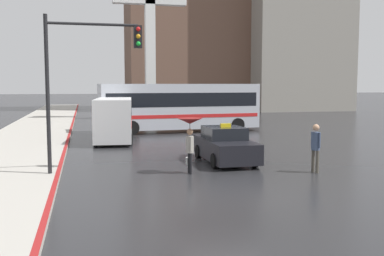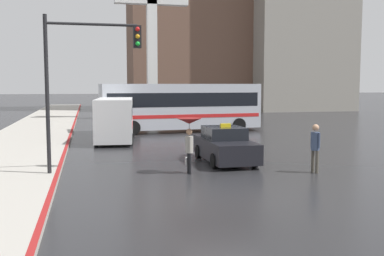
# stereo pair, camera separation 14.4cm
# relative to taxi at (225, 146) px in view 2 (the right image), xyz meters

# --- Properties ---
(ground_plane) EXTENTS (300.00, 300.00, 0.00)m
(ground_plane) POSITION_rel_taxi_xyz_m (-1.76, -5.58, -0.69)
(ground_plane) COLOR #262628
(taxi) EXTENTS (1.91, 4.17, 1.66)m
(taxi) POSITION_rel_taxi_xyz_m (0.00, 0.00, 0.00)
(taxi) COLOR black
(taxi) RESTS_ON ground_plane
(ambulance_van) EXTENTS (2.59, 5.94, 2.50)m
(ambulance_van) POSITION_rel_taxi_xyz_m (-4.16, 8.18, 0.69)
(ambulance_van) COLOR silver
(ambulance_van) RESTS_ON ground_plane
(city_bus) EXTENTS (11.26, 3.28, 3.35)m
(city_bus) POSITION_rel_taxi_xyz_m (0.68, 12.57, 1.17)
(city_bus) COLOR #B2B7C1
(city_bus) RESTS_ON ground_plane
(pedestrian_with_umbrella) EXTENTS (0.93, 0.93, 2.07)m
(pedestrian_with_umbrella) POSITION_rel_taxi_xyz_m (-2.05, -2.11, 0.92)
(pedestrian_with_umbrella) COLOR black
(pedestrian_with_umbrella) RESTS_ON ground_plane
(pedestrian_man) EXTENTS (0.39, 0.47, 1.84)m
(pedestrian_man) POSITION_rel_taxi_xyz_m (2.58, -3.04, 0.41)
(pedestrian_man) COLOR #4C473D
(pedestrian_man) RESTS_ON ground_plane
(traffic_light) EXTENTS (3.39, 0.38, 5.73)m
(traffic_light) POSITION_rel_taxi_xyz_m (-5.75, -1.72, 3.28)
(traffic_light) COLOR black
(traffic_light) RESTS_ON ground_plane
(building_tower_far) EXTENTS (12.64, 11.79, 24.77)m
(building_tower_far) POSITION_rel_taxi_xyz_m (20.75, 37.13, 11.69)
(building_tower_far) COLOR gray
(building_tower_far) RESTS_ON ground_plane
(monument_cross) EXTENTS (6.77, 0.90, 15.40)m
(monument_cross) POSITION_rel_taxi_xyz_m (0.23, 23.74, 8.04)
(monument_cross) COLOR white
(monument_cross) RESTS_ON ground_plane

